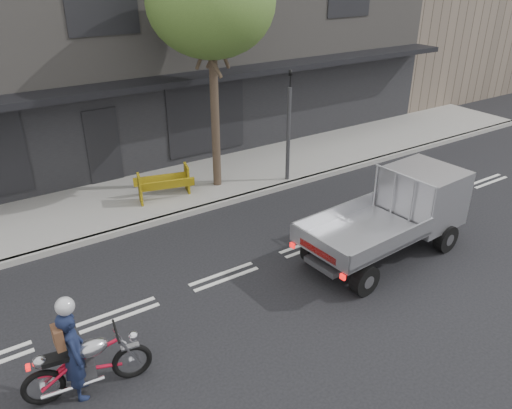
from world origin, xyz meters
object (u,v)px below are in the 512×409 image
object	(u,v)px
flatbed_ute	(412,203)
construction_barrier	(167,186)
rider	(75,355)
street_tree	(211,3)
motorcycle	(87,363)
traffic_light_pole	(288,133)

from	to	relation	value
flatbed_ute	construction_barrier	bearing A→B (deg)	123.45
flatbed_ute	rider	bearing A→B (deg)	178.78
street_tree	motorcycle	distance (m)	9.34
street_tree	rider	xyz separation A→B (m)	(-5.75, -5.78, -4.48)
traffic_light_pole	rider	distance (m)	9.23
rider	traffic_light_pole	bearing A→B (deg)	-48.31
traffic_light_pole	rider	world-z (taller)	traffic_light_pole
street_tree	flatbed_ute	distance (m)	7.20
street_tree	motorcycle	bearing A→B (deg)	-134.10
street_tree	rider	size ratio (longest dim) A/B	4.22
motorcycle	rider	size ratio (longest dim) A/B	1.27
street_tree	flatbed_ute	xyz separation A→B (m)	(2.28, -5.41, -4.16)
construction_barrier	motorcycle	bearing A→B (deg)	-124.87
motorcycle	construction_barrier	xyz separation A→B (m)	(3.90, 5.60, 0.04)
traffic_light_pole	motorcycle	bearing A→B (deg)	-147.02
street_tree	traffic_light_pole	xyz separation A→B (m)	(2.00, -0.85, -3.63)
rider	construction_barrier	size ratio (longest dim) A/B	1.04
traffic_light_pole	motorcycle	distance (m)	9.13
traffic_light_pole	construction_barrier	distance (m)	3.91
street_tree	flatbed_ute	bearing A→B (deg)	-67.16
motorcycle	construction_barrier	world-z (taller)	motorcycle
street_tree	construction_barrier	distance (m)	5.00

